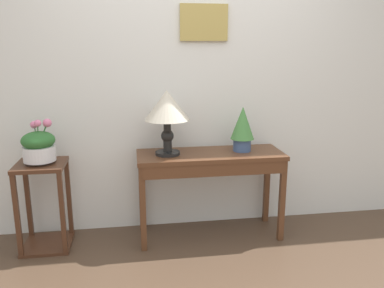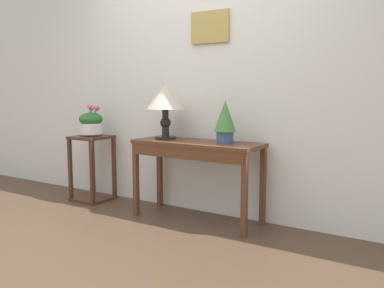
{
  "view_description": "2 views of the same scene",
  "coord_description": "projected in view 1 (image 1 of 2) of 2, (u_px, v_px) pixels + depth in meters",
  "views": [
    {
      "loc": [
        -0.47,
        -1.89,
        1.57
      ],
      "look_at": [
        -0.0,
        1.17,
        0.81
      ],
      "focal_mm": 36.58,
      "sensor_mm": 36.0,
      "label": 1
    },
    {
      "loc": [
        2.13,
        -2.04,
        1.19
      ],
      "look_at": [
        0.03,
        1.24,
        0.69
      ],
      "focal_mm": 39.15,
      "sensor_mm": 36.0,
      "label": 2
    }
  ],
  "objects": [
    {
      "name": "pedestal_stand_left",
      "position": [
        44.0,
        206.0,
        3.1
      ],
      "size": [
        0.37,
        0.37,
        0.71
      ],
      "color": "#472819",
      "rests_on": "ground"
    },
    {
      "name": "planter_bowl_wide",
      "position": [
        39.0,
        145.0,
        2.98
      ],
      "size": [
        0.25,
        0.25,
        0.34
      ],
      "color": "silver",
      "rests_on": "pedestal_stand_left"
    },
    {
      "name": "potted_plant_on_console",
      "position": [
        243.0,
        127.0,
        3.22
      ],
      "size": [
        0.19,
        0.19,
        0.37
      ],
      "color": "#3D5684",
      "rests_on": "console_table"
    },
    {
      "name": "console_table",
      "position": [
        211.0,
        165.0,
        3.21
      ],
      "size": [
        1.2,
        0.44,
        0.73
      ],
      "color": "#56331E",
      "rests_on": "ground"
    },
    {
      "name": "table_lamp",
      "position": [
        167.0,
        109.0,
        3.07
      ],
      "size": [
        0.36,
        0.36,
        0.52
      ],
      "color": "black",
      "rests_on": "console_table"
    },
    {
      "name": "back_wall_with_art",
      "position": [
        187.0,
        68.0,
        3.32
      ],
      "size": [
        9.0,
        0.13,
        2.8
      ],
      "color": "silver",
      "rests_on": "ground"
    }
  ]
}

